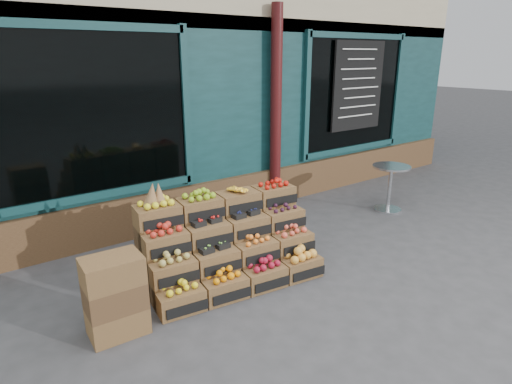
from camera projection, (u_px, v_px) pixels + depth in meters
ground at (305, 271)px, 5.08m from camera, size 60.00×60.00×0.00m
shop_facade at (128, 58)px, 8.25m from camera, size 12.00×6.24×4.80m
crate_display at (227, 247)px, 4.86m from camera, size 2.02×1.17×1.20m
spare_crates at (115, 296)px, 3.85m from camera, size 0.53×0.38×0.77m
bistro_table at (390, 183)px, 6.94m from camera, size 0.60×0.60×0.76m
shopkeeper at (59, 173)px, 5.67m from camera, size 0.80×0.63×1.92m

